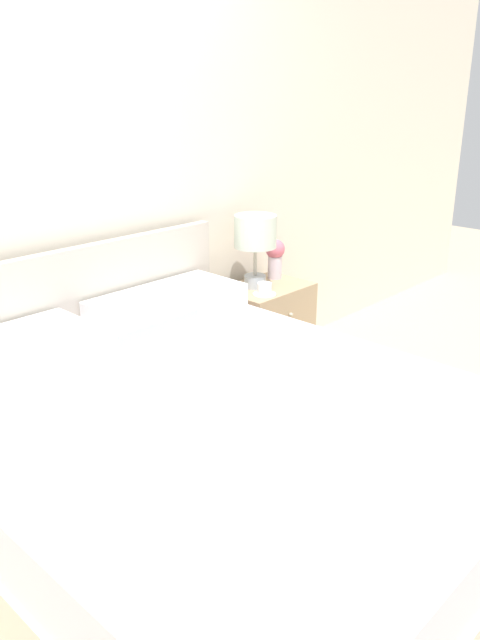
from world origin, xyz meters
The scene contains 7 objects.
ground_plane centered at (0.00, 0.00, 0.00)m, with size 12.00×12.00×0.00m, color #CCB28E.
wall_back centered at (0.00, 0.07, 1.30)m, with size 8.00×0.06×2.60m.
bed centered at (0.00, -0.95, 0.31)m, with size 1.76×2.03×0.96m.
nightstand centered at (1.17, -0.20, 0.28)m, with size 0.50×0.38×0.57m.
table_lamp centered at (1.12, -0.17, 0.86)m, with size 0.23×0.23×0.41m.
flower_vase centered at (1.33, -0.13, 0.70)m, with size 0.11×0.11×0.23m.
teacup centered at (1.05, -0.30, 0.60)m, with size 0.13×0.13×0.07m.
Camera 1 is at (-1.36, -2.41, 1.63)m, focal length 35.00 mm.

